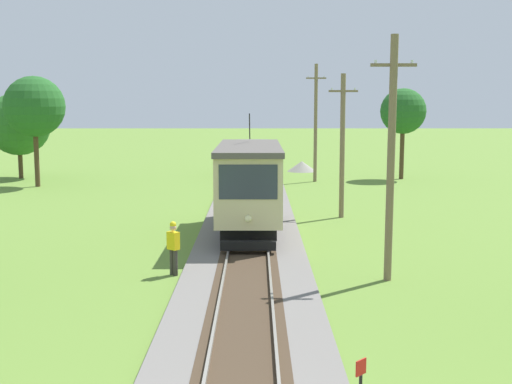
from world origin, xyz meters
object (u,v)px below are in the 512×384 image
object	(u,v)px
freight_car	(253,155)
gravel_pile	(303,166)
utility_pole_far	(317,122)
tree_left_far	(20,124)
utility_pole_near_tram	(392,157)
track_worker	(174,246)
tree_right_near	(404,112)
red_tram	(250,184)
tree_left_near	(36,107)
utility_pole_mid	(343,144)

from	to	relation	value
freight_car	gravel_pile	size ratio (longest dim) A/B	2.20
utility_pole_far	tree_left_far	bearing A→B (deg)	174.86
utility_pole_near_tram	gravel_pile	xyz separation A→B (m)	(-0.46, 32.69, -3.50)
track_worker	tree_right_near	distance (m)	30.20
red_tram	track_worker	bearing A→B (deg)	-110.60
tree_left_near	tree_left_far	size ratio (longest dim) A/B	1.16
utility_pole_near_tram	tree_left_near	size ratio (longest dim) A/B	1.05
freight_car	utility_pole_mid	xyz separation A→B (m)	(4.45, -18.10, 2.01)
utility_pole_far	track_worker	bearing A→B (deg)	-105.16
freight_car	tree_left_near	xyz separation A→B (m)	(-14.24, -6.48, 3.71)
freight_car	tree_left_far	size ratio (longest dim) A/B	0.83
freight_car	track_worker	xyz separation A→B (m)	(-2.40, -28.96, -0.57)
utility_pole_far	tree_left_near	xyz separation A→B (m)	(-18.70, -2.80, 1.07)
utility_pole_far	gravel_pile	bearing A→B (deg)	93.86
utility_pole_far	tree_left_far	distance (m)	21.57
freight_car	track_worker	bearing A→B (deg)	-94.74
utility_pole_mid	gravel_pile	bearing A→B (deg)	91.24
gravel_pile	tree_left_near	world-z (taller)	tree_left_near
red_tram	utility_pole_near_tram	bearing A→B (deg)	-57.67
utility_pole_far	track_worker	distance (m)	26.39
gravel_pile	track_worker	distance (m)	32.70
utility_pole_mid	utility_pole_far	xyz separation A→B (m)	(0.00, 14.42, 0.63)
freight_car	tree_right_near	size ratio (longest dim) A/B	0.79
utility_pole_mid	tree_left_near	distance (m)	22.08
utility_pole_mid	red_tram	bearing A→B (deg)	-134.91
tree_right_near	tree_left_far	xyz separation A→B (m)	(-27.93, 0.38, -0.91)
utility_pole_far	tree_right_near	world-z (taller)	utility_pole_far
gravel_pile	utility_pole_far	bearing A→B (deg)	-86.14
utility_pole_mid	tree_right_near	world-z (taller)	utility_pole_mid
utility_pole_near_tram	tree_left_far	xyz separation A→B (m)	(-21.48, 27.84, 0.07)
utility_pole_near_tram	tree_left_far	bearing A→B (deg)	127.65
freight_car	tree_left_near	size ratio (longest dim) A/B	0.71
tree_right_near	tree_left_far	bearing A→B (deg)	179.22
track_worker	tree_left_near	xyz separation A→B (m)	(-11.84, 22.48, 4.29)
tree_right_near	utility_pole_near_tram	bearing A→B (deg)	-103.21
utility_pole_near_tram	gravel_pile	world-z (taller)	utility_pole_near_tram
utility_pole_near_tram	utility_pole_mid	size ratio (longest dim) A/B	1.10
red_tram	gravel_pile	size ratio (longest dim) A/B	3.62
gravel_pile	utility_pole_near_tram	bearing A→B (deg)	-89.20
tree_left_near	freight_car	bearing A→B (deg)	24.46
freight_car	tree_right_near	bearing A→B (deg)	-11.06
tree_left_far	tree_left_near	bearing A→B (deg)	-59.49
utility_pole_near_tram	red_tram	bearing A→B (deg)	122.33
utility_pole_mid	tree_left_far	world-z (taller)	utility_pole_mid
freight_car	tree_left_near	world-z (taller)	tree_left_near
freight_car	utility_pole_near_tram	size ratio (longest dim) A/B	0.68
red_tram	freight_car	world-z (taller)	red_tram
red_tram	tree_left_near	xyz separation A→B (m)	(-14.25, 16.09, 3.08)
red_tram	utility_pole_mid	size ratio (longest dim) A/B	1.23
red_tram	tree_right_near	bearing A→B (deg)	61.94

